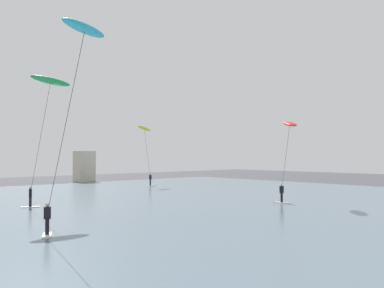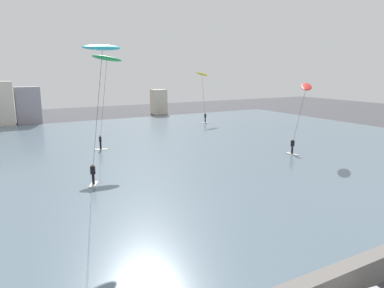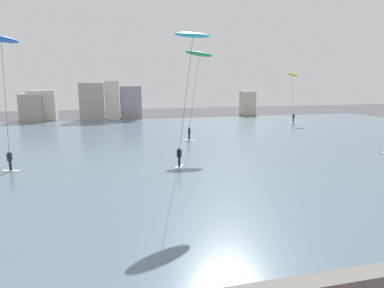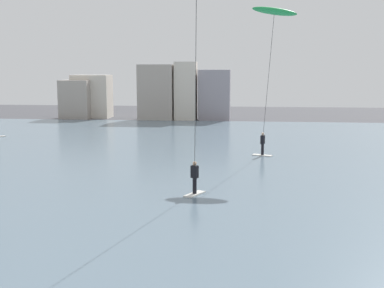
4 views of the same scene
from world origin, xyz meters
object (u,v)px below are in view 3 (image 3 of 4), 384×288
kitesurfer_green (198,64)px  kitesurfer_yellow (292,81)px  kitesurfer_blue (2,56)px  kitesurfer_cyan (191,48)px

kitesurfer_green → kitesurfer_yellow: bearing=37.4°
kitesurfer_blue → kitesurfer_cyan: size_ratio=0.98×
kitesurfer_blue → kitesurfer_green: (16.34, 9.16, 0.04)m
kitesurfer_yellow → kitesurfer_green: bearing=-142.6°
kitesurfer_green → kitesurfer_cyan: size_ratio=0.99×
kitesurfer_blue → kitesurfer_cyan: bearing=-13.8°
kitesurfer_green → kitesurfer_yellow: kitesurfer_green is taller
kitesurfer_cyan → kitesurfer_yellow: size_ratio=1.23×
kitesurfer_blue → kitesurfer_cyan: kitesurfer_cyan is taller
kitesurfer_green → kitesurfer_yellow: (20.59, 15.76, -1.84)m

